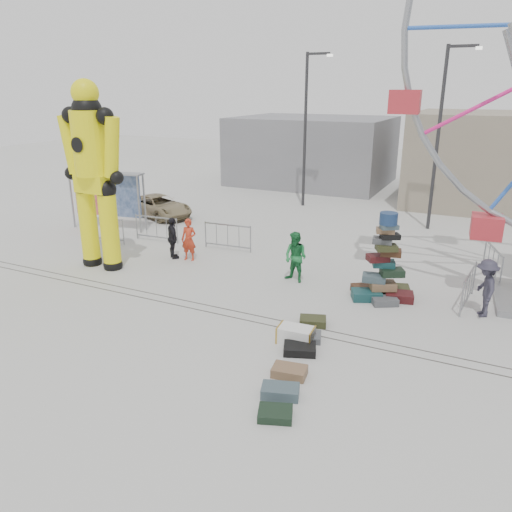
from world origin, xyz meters
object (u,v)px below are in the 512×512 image
at_px(crash_test_dummy, 93,170).
at_px(parked_suv, 159,206).
at_px(pedestrian_green, 296,257).
at_px(barricade_dummy_a, 103,230).
at_px(banner_scaffold, 106,186).
at_px(barricade_dummy_c, 228,237).
at_px(pedestrian_grey, 485,288).
at_px(barricade_wheel_back, 492,263).
at_px(lamp_post_right, 441,130).
at_px(suitcase_tower, 383,274).
at_px(lamp_post_left, 307,123).
at_px(pedestrian_red, 189,240).
at_px(steamer_trunk, 296,335).
at_px(pedestrian_black, 173,238).
at_px(barricade_dummy_b, 156,229).
at_px(barricade_wheel_front, 468,288).

height_order(crash_test_dummy, parked_suv, crash_test_dummy).
height_order(pedestrian_green, parked_suv, pedestrian_green).
bearing_deg(barricade_dummy_a, banner_scaffold, 117.86).
relative_size(barricade_dummy_c, pedestrian_grey, 1.17).
distance_m(barricade_dummy_a, pedestrian_grey, 14.89).
height_order(barricade_wheel_back, pedestrian_green, pedestrian_green).
bearing_deg(pedestrian_grey, lamp_post_right, -178.78).
bearing_deg(suitcase_tower, parked_suv, 135.45).
xyz_separation_m(lamp_post_left, banner_scaffold, (-6.50, -8.49, -2.49)).
xyz_separation_m(lamp_post_left, pedestrian_red, (-0.67, -10.67, -3.68)).
xyz_separation_m(pedestrian_green, parked_suv, (-9.59, 5.37, -0.32)).
distance_m(suitcase_tower, pedestrian_grey, 2.91).
distance_m(barricade_wheel_back, pedestrian_red, 10.87).
height_order(barricade_wheel_back, parked_suv, barricade_wheel_back).
bearing_deg(suitcase_tower, lamp_post_left, 100.31).
bearing_deg(pedestrian_grey, banner_scaffold, -114.26).
distance_m(suitcase_tower, barricade_dummy_a, 11.98).
bearing_deg(pedestrian_green, barricade_dummy_c, 166.21).
height_order(lamp_post_right, crash_test_dummy, lamp_post_right).
height_order(steamer_trunk, barricade_wheel_back, barricade_wheel_back).
xyz_separation_m(pedestrian_black, parked_suv, (-4.46, 5.16, -0.26)).
bearing_deg(suitcase_tower, barricade_dummy_b, 148.35).
xyz_separation_m(pedestrian_grey, parked_suv, (-15.45, 5.51, -0.31)).
height_order(banner_scaffold, barricade_dummy_a, banner_scaffold).
bearing_deg(pedestrian_green, lamp_post_left, 123.91).
xyz_separation_m(lamp_post_right, barricade_dummy_b, (-10.29, -7.19, -3.93)).
height_order(lamp_post_right, barricade_wheel_front, lamp_post_right).
height_order(barricade_dummy_c, parked_suv, barricade_dummy_c).
xyz_separation_m(barricade_dummy_c, parked_suv, (-5.84, 3.32, -0.00)).
bearing_deg(pedestrian_green, pedestrian_red, -169.20).
distance_m(suitcase_tower, banner_scaffold, 13.54).
bearing_deg(barricade_wheel_back, crash_test_dummy, -85.62).
bearing_deg(lamp_post_left, lamp_post_right, -15.95).
height_order(barricade_dummy_b, barricade_wheel_back, same).
xyz_separation_m(barricade_wheel_back, pedestrian_red, (-10.45, -2.98, 0.25)).
height_order(suitcase_tower, pedestrian_red, suitcase_tower).
height_order(barricade_dummy_b, barricade_wheel_front, same).
bearing_deg(lamp_post_left, barricade_dummy_b, -109.68).
bearing_deg(steamer_trunk, banner_scaffold, 147.30).
bearing_deg(barricade_dummy_a, crash_test_dummy, -55.50).
bearing_deg(barricade_dummy_b, banner_scaffold, 163.37).
bearing_deg(crash_test_dummy, barricade_dummy_c, 50.86).
bearing_deg(barricade_wheel_front, steamer_trunk, 145.65).
height_order(suitcase_tower, pedestrian_grey, suitcase_tower).
relative_size(suitcase_tower, barricade_dummy_a, 1.37).
height_order(pedestrian_red, parked_suv, pedestrian_red).
bearing_deg(steamer_trunk, pedestrian_red, 140.47).
bearing_deg(barricade_wheel_back, barricade_wheel_front, -28.34).
xyz_separation_m(pedestrian_red, pedestrian_green, (4.46, -0.32, 0.06)).
xyz_separation_m(crash_test_dummy, barricade_dummy_b, (-0.14, 3.50, -3.02)).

